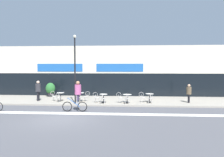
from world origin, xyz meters
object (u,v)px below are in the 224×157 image
Objects in this scene: cafe_chair_4_side at (142,96)px; planter_pot at (50,89)px; bistro_table_0 at (61,95)px; bistro_table_3 at (127,97)px; bistro_table_4 at (150,96)px; cafe_chair_3_side at (120,97)px; bistro_table_1 at (80,95)px; cafe_chair_1_near at (78,96)px; cafe_chair_0_side at (54,95)px; cyclist_1 at (77,94)px; cafe_chair_3_near at (127,98)px; cafe_chair_0_near at (58,96)px; cafe_chair_2_near at (103,98)px; cafe_chair_2_side at (96,97)px; bistro_table_2 at (103,97)px; pedestrian_near_end at (189,92)px; pedestrian_far_end at (38,89)px; cafe_chair_1_side at (87,96)px; lamp_post at (75,65)px; cafe_chair_4_near at (150,97)px.

planter_pot is (-9.31, 3.04, 0.25)m from cafe_chair_4_side.
bistro_table_0 is 1.02× the size of bistro_table_3.
bistro_table_4 is at bearing -17.06° from planter_pot.
bistro_table_3 is 1.39m from cafe_chair_4_side.
bistro_table_4 is 0.84× the size of cafe_chair_3_side.
bistro_table_1 is 0.88× the size of cafe_chair_1_near.
cafe_chair_0_side is at bearing 175.20° from bistro_table_3.
cyclist_1 is (-4.90, -3.71, 0.65)m from cafe_chair_4_side.
cafe_chair_0_near is at bearing 88.10° from cafe_chair_3_near.
cafe_chair_0_near is at bearing -60.84° from planter_pot.
cafe_chair_2_near is 0.88m from cafe_chair_2_side.
bistro_table_2 is at bearing -8.90° from bistro_table_0.
bistro_table_4 is at bearing -1.09° from bistro_table_0.
cafe_chair_2_near is 7.44m from pedestrian_near_end.
bistro_table_0 is 0.85× the size of cafe_chair_2_near.
cafe_chair_0_side and cafe_chair_1_near have the same top height.
cafe_chair_4_side is 4.00m from pedestrian_near_end.
planter_pot reaches higher than cafe_chair_2_side.
cafe_chair_1_near is 1.59m from cafe_chair_2_side.
cafe_chair_1_near and cafe_chair_3_side have the same top height.
cyclist_1 reaches higher than pedestrian_near_end.
cafe_chair_4_side is at bearing -1.14° from bistro_table_0.
cafe_chair_3_side is at bearing 1.95° from pedestrian_far_end.
cafe_chair_1_near and cafe_chair_2_near have the same top height.
pedestrian_far_end reaches higher than cafe_chair_4_side.
cafe_chair_3_side is 1.99m from cafe_chair_4_side.
cafe_chair_1_near is 2.31m from cafe_chair_2_near.
pedestrian_near_end is 13.40m from pedestrian_far_end.
pedestrian_far_end reaches higher than cafe_chair_2_near.
bistro_table_3 is 8.71m from planter_pot.
cyclist_1 is at bearing -153.65° from pedestrian_near_end.
pedestrian_near_end is (3.36, 0.04, 0.41)m from bistro_table_4.
pedestrian_far_end reaches higher than planter_pot.
pedestrian_near_end is at bearing -75.05° from cafe_chair_3_near.
bistro_table_2 is 4.64m from cafe_chair_0_side.
bistro_table_1 is 0.88× the size of cafe_chair_1_side.
lamp_post reaches higher than cafe_chair_1_near.
cafe_chair_0_near is 1.00× the size of cafe_chair_3_side.
cafe_chair_2_near is 1.57m from cafe_chair_3_side.
cafe_chair_0_near is 0.56× the size of pedestrian_near_end.
cafe_chair_3_side is 2.58m from cafe_chair_4_near.
cafe_chair_0_near is 4.04m from cafe_chair_2_near.
bistro_table_0 is 0.85× the size of cafe_chair_4_near.
bistro_table_0 is 11.33m from pedestrian_near_end.
cafe_chair_3_near is 8.20m from pedestrian_far_end.
cafe_chair_2_near is at bearing -22.03° from cafe_chair_0_side.
lamp_post is (-0.70, -1.36, 2.75)m from cafe_chair_1_side.
cafe_chair_0_side is (-6.64, 0.56, -0.01)m from bistro_table_3.
cafe_chair_0_near is 1.00× the size of cafe_chair_3_near.
cyclist_1 is at bearing 130.17° from cafe_chair_3_near.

